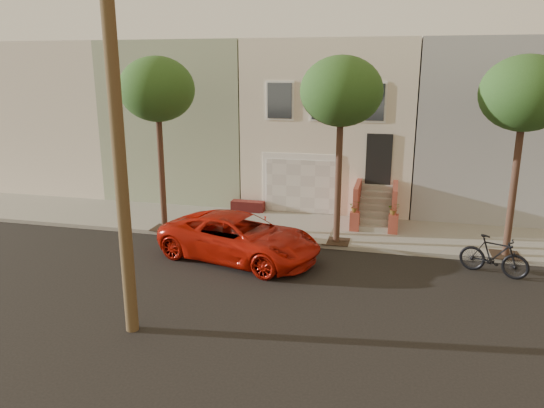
# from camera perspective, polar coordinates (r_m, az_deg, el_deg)

# --- Properties ---
(ground) EXTENTS (90.00, 90.00, 0.00)m
(ground) POSITION_cam_1_polar(r_m,az_deg,el_deg) (14.80, 1.35, -9.26)
(ground) COLOR black
(ground) RESTS_ON ground
(sidewalk) EXTENTS (40.00, 3.70, 0.15)m
(sidewalk) POSITION_cam_1_polar(r_m,az_deg,el_deg) (19.69, 4.73, -2.79)
(sidewalk) COLOR gray
(sidewalk) RESTS_ON ground
(house_row) EXTENTS (33.10, 11.70, 7.00)m
(house_row) POSITION_cam_1_polar(r_m,az_deg,el_deg) (24.65, 7.12, 9.25)
(house_row) COLOR beige
(house_row) RESTS_ON sidewalk
(tree_left) EXTENTS (2.70, 2.57, 6.30)m
(tree_left) POSITION_cam_1_polar(r_m,az_deg,el_deg) (19.04, -12.62, 12.19)
(tree_left) COLOR #2D2116
(tree_left) RESTS_ON sidewalk
(tree_mid) EXTENTS (2.70, 2.57, 6.30)m
(tree_mid) POSITION_cam_1_polar(r_m,az_deg,el_deg) (17.20, 7.68, 12.14)
(tree_mid) COLOR #2D2116
(tree_mid) RESTS_ON sidewalk
(tree_right) EXTENTS (2.70, 2.57, 6.30)m
(tree_right) POSITION_cam_1_polar(r_m,az_deg,el_deg) (17.47, 26.24, 10.80)
(tree_right) COLOR #2D2116
(tree_right) RESTS_ON sidewalk
(pickup_truck) EXTENTS (5.75, 3.70, 1.47)m
(pickup_truck) POSITION_cam_1_polar(r_m,az_deg,el_deg) (16.68, -3.59, -3.71)
(pickup_truck) COLOR #B9170A
(pickup_truck) RESTS_ON ground
(motorcycle) EXTENTS (2.07, 1.28, 1.21)m
(motorcycle) POSITION_cam_1_polar(r_m,az_deg,el_deg) (16.83, 23.37, -5.28)
(motorcycle) COLOR black
(motorcycle) RESTS_ON ground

